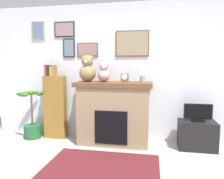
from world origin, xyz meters
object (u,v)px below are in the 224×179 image
tv_stand (197,135)px  television (198,113)px  candle_jar (142,79)px  potted_plant (32,123)px  mantel_clock (125,78)px  teddy_bear_tan (87,70)px  teddy_bear_grey (104,73)px  fireplace (114,112)px  bookshelf (55,105)px

tv_stand → television: television is taller
television → candle_jar: (-0.95, -0.00, 0.57)m
potted_plant → television: bearing=0.1°
mantel_clock → teddy_bear_tan: bearing=179.9°
potted_plant → teddy_bear_grey: size_ratio=2.66×
fireplace → tv_stand: (1.45, -0.02, -0.33)m
tv_stand → teddy_bear_tan: teddy_bear_tan is taller
bookshelf → mantel_clock: (1.39, -0.10, 0.56)m
fireplace → teddy_bear_tan: teddy_bear_tan is taller
candle_jar → teddy_bear_tan: bearing=-180.0°
fireplace → mantel_clock: bearing=-5.6°
tv_stand → television: bearing=-90.0°
teddy_bear_grey → mantel_clock: bearing=-0.2°
potted_plant → candle_jar: 2.32m
tv_stand → mantel_clock: mantel_clock is taller
fireplace → teddy_bear_grey: bearing=-174.2°
potted_plant → mantel_clock: mantel_clock is taller
teddy_bear_grey → potted_plant: bearing=-179.8°
candle_jar → television: bearing=0.1°
candle_jar → teddy_bear_tan: size_ratio=0.24×
potted_plant → teddy_bear_tan: 1.55m
potted_plant → candle_jar: bearing=0.1°
teddy_bear_tan → candle_jar: bearing=0.0°
tv_stand → teddy_bear_grey: (-1.63, -0.00, 1.05)m
candle_jar → bookshelf: bearing=176.6°
potted_plant → teddy_bear_tan: (1.15, 0.00, 1.04)m
bookshelf → mantel_clock: 1.50m
fireplace → candle_jar: candle_jar is taller
television → tv_stand: bearing=90.0°
mantel_clock → teddy_bear_grey: (-0.38, 0.00, 0.08)m
bookshelf → potted_plant: bookshelf is taller
candle_jar → mantel_clock: (-0.31, -0.00, 0.02)m
fireplace → tv_stand: 1.49m
fireplace → tv_stand: bearing=-0.6°
tv_stand → television: 0.38m
potted_plant → teddy_bear_tan: size_ratio=1.94×
teddy_bear_grey → candle_jar: bearing=0.0°
bookshelf → candle_jar: size_ratio=12.38×
television → mantel_clock: bearing=-179.9°
potted_plant → fireplace: bearing=0.8°
television → teddy_bear_tan: size_ratio=0.97×
television → teddy_bear_grey: 1.77m
bookshelf → potted_plant: size_ratio=1.55×
teddy_bear_grey → teddy_bear_tan: bearing=-180.0°
potted_plant → mantel_clock: 2.04m
television → bookshelf: bearing=177.8°
fireplace → candle_jar: (0.51, -0.02, 0.62)m
bookshelf → television: size_ratio=3.11×
candle_jar → mantel_clock: bearing=-179.7°
television → candle_jar: size_ratio=3.98×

